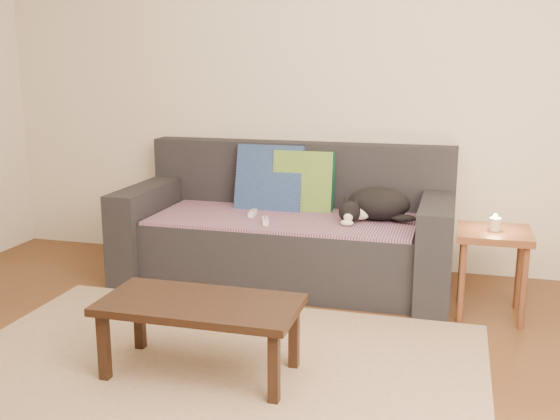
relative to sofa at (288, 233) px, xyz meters
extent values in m
plane|color=brown|center=(0.00, -1.57, -0.31)|extent=(4.50, 4.50, 0.00)
cube|color=beige|center=(0.00, 0.43, 0.99)|extent=(4.50, 0.04, 2.60)
cube|color=#232328|center=(0.00, -0.07, -0.10)|extent=(1.70, 0.78, 0.42)
cube|color=#232328|center=(0.00, 0.33, 0.34)|extent=(2.10, 0.18, 0.45)
cube|color=#232328|center=(-0.95, -0.07, -0.01)|extent=(0.20, 0.90, 0.60)
cube|color=#232328|center=(0.95, -0.07, -0.01)|extent=(0.20, 0.90, 0.60)
cube|color=#42284B|center=(0.00, -0.09, 0.12)|extent=(1.66, 0.74, 0.02)
cube|color=#12214F|center=(-0.17, 0.17, 0.32)|extent=(0.45, 0.23, 0.47)
cube|color=#0B4935|center=(0.07, 0.17, 0.32)|extent=(0.40, 0.15, 0.41)
ellipsoid|color=black|center=(0.59, 0.00, 0.23)|extent=(0.42, 0.34, 0.21)
sphere|color=black|center=(0.43, -0.14, 0.20)|extent=(0.15, 0.15, 0.13)
sphere|color=white|center=(0.43, -0.20, 0.18)|extent=(0.06, 0.06, 0.06)
ellipsoid|color=black|center=(0.75, -0.08, 0.17)|extent=(0.16, 0.07, 0.05)
cube|color=white|center=(-0.20, -0.11, 0.15)|extent=(0.06, 0.15, 0.03)
cube|color=white|center=(-0.07, -0.29, 0.15)|extent=(0.08, 0.15, 0.03)
cube|color=brown|center=(1.27, -0.33, 0.17)|extent=(0.40, 0.40, 0.04)
cylinder|color=brown|center=(1.11, -0.49, -0.08)|extent=(0.04, 0.04, 0.46)
cylinder|color=brown|center=(1.42, -0.49, -0.08)|extent=(0.04, 0.04, 0.46)
cylinder|color=brown|center=(1.11, -0.17, -0.08)|extent=(0.04, 0.04, 0.46)
cylinder|color=brown|center=(1.42, -0.17, -0.08)|extent=(0.04, 0.04, 0.46)
cylinder|color=beige|center=(1.27, -0.33, 0.22)|extent=(0.06, 0.06, 0.07)
sphere|color=#FFBF59|center=(1.27, -0.33, 0.27)|extent=(0.02, 0.02, 0.02)
cube|color=tan|center=(0.00, -1.42, -0.30)|extent=(2.50, 1.80, 0.01)
cube|color=black|center=(-0.03, -1.44, 0.03)|extent=(0.90, 0.45, 0.04)
cube|color=black|center=(-0.43, -1.61, -0.15)|extent=(0.04, 0.04, 0.32)
cube|color=black|center=(0.36, -1.61, -0.15)|extent=(0.04, 0.04, 0.32)
cube|color=black|center=(-0.43, -1.27, -0.15)|extent=(0.04, 0.04, 0.32)
cube|color=black|center=(0.36, -1.27, -0.15)|extent=(0.04, 0.04, 0.32)
camera|label=1|loc=(1.05, -4.01, 1.09)|focal=42.00mm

